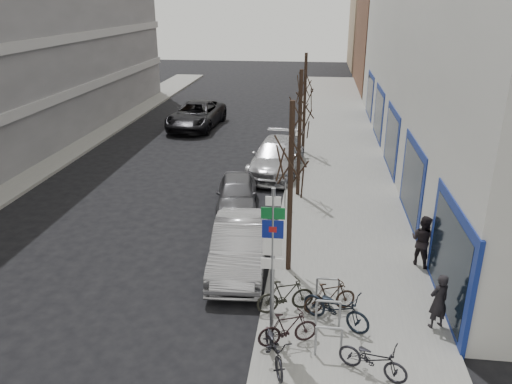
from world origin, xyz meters
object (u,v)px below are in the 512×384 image
(bike_near_left, at_px, (274,345))
(parked_car_mid, at_px, (237,193))
(tree_mid, at_px, (300,104))
(meter_mid, at_px, (285,189))
(bike_mid_inner, at_px, (285,295))
(lane_car, at_px, (196,115))
(meter_back, at_px, (293,151))
(bike_rack, at_px, (328,311))
(bike_mid_curb, at_px, (336,305))
(bike_far_inner, at_px, (330,297))
(pedestrian_far, at_px, (423,240))
(bike_far_curb, at_px, (373,356))
(parked_car_back, at_px, (277,157))
(tree_far, at_px, (305,80))
(parked_car_front, at_px, (239,246))
(meter_front, at_px, (273,254))
(pedestrian_near, at_px, (439,301))
(highway_sign_pole, at_px, (273,257))
(bike_near_right, at_px, (288,328))
(tree_near, at_px, (291,149))

(bike_near_left, height_order, parked_car_mid, parked_car_mid)
(tree_mid, height_order, meter_mid, tree_mid)
(bike_mid_inner, distance_m, lane_car, 21.85)
(bike_near_left, bearing_deg, meter_back, 73.22)
(bike_rack, relative_size, lane_car, 0.37)
(bike_mid_curb, distance_m, bike_far_inner, 0.60)
(pedestrian_far, bearing_deg, bike_mid_curb, 94.74)
(meter_back, bearing_deg, parked_car_mid, -109.41)
(bike_far_curb, bearing_deg, parked_car_back, 37.77)
(tree_far, height_order, bike_near_left, tree_far)
(parked_car_front, xyz_separation_m, pedestrian_far, (5.78, 0.66, 0.23))
(meter_front, xyz_separation_m, parked_car_back, (-0.75, 10.25, -0.10))
(meter_front, relative_size, pedestrian_near, 0.83)
(meter_front, distance_m, bike_near_left, 3.96)
(bike_mid_curb, bearing_deg, meter_front, 69.11)
(meter_front, bearing_deg, parked_car_mid, 110.06)
(bike_rack, distance_m, parked_car_front, 4.14)
(tree_far, height_order, pedestrian_near, tree_far)
(bike_far_inner, distance_m, pedestrian_far, 4.21)
(bike_near_left, bearing_deg, tree_mid, 71.42)
(tree_far, bearing_deg, bike_far_inner, -85.25)
(parked_car_mid, bearing_deg, tree_mid, 25.97)
(highway_sign_pole, height_order, lane_car, highway_sign_pole)
(highway_sign_pole, bearing_deg, bike_far_inner, 43.03)
(highway_sign_pole, xyz_separation_m, pedestrian_near, (4.20, 1.02, -1.54))
(highway_sign_pole, xyz_separation_m, tree_far, (0.20, 16.51, 1.65))
(meter_back, bearing_deg, bike_far_curb, -80.02)
(bike_rack, distance_m, pedestrian_far, 4.80)
(bike_far_curb, bearing_deg, bike_rack, 56.12)
(tree_mid, bearing_deg, tree_far, 90.00)
(bike_near_left, relative_size, bike_near_right, 1.09)
(highway_sign_pole, height_order, tree_far, tree_far)
(meter_mid, height_order, bike_far_curb, meter_mid)
(tree_near, relative_size, tree_mid, 1.00)
(bike_rack, height_order, parked_car_mid, parked_car_mid)
(tree_far, xyz_separation_m, parked_car_mid, (-2.42, -8.10, -3.42))
(tree_far, xyz_separation_m, bike_mid_inner, (0.06, -15.29, -3.46))
(bike_rack, relative_size, pedestrian_near, 1.47)
(bike_rack, height_order, parked_car_back, parked_car_back)
(bike_mid_inner, xyz_separation_m, pedestrian_far, (4.14, 3.12, 0.36))
(bike_rack, distance_m, bike_mid_curb, 0.29)
(meter_mid, distance_m, bike_far_inner, 7.36)
(highway_sign_pole, relative_size, parked_car_back, 0.75)
(meter_mid, relative_size, bike_near_right, 0.82)
(parked_car_mid, relative_size, lane_car, 0.65)
(bike_near_right, relative_size, parked_car_mid, 0.39)
(lane_car, relative_size, pedestrian_near, 4.02)
(meter_back, height_order, parked_car_back, parked_car_back)
(pedestrian_near, distance_m, pedestrian_far, 3.33)
(pedestrian_far, bearing_deg, meter_back, -21.40)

